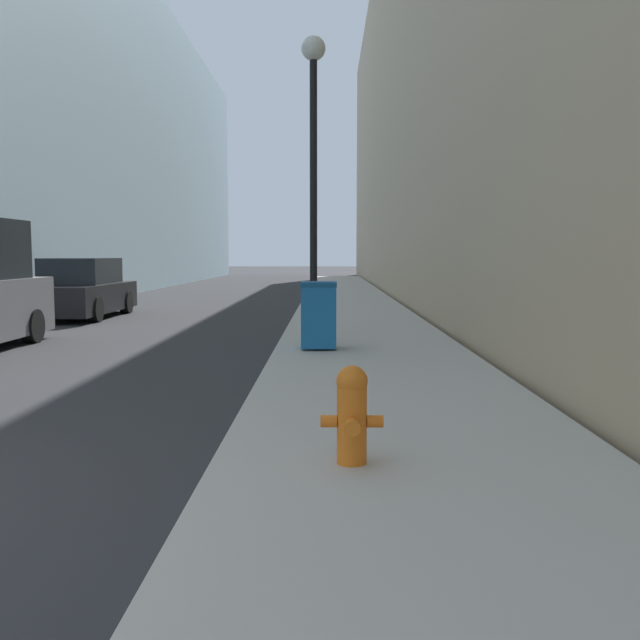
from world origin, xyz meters
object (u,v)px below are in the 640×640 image
fire_hydrant (352,412)px  parked_sedan_near (82,291)px  trash_bin (319,314)px  lamppost (313,143)px

fire_hydrant → parked_sedan_near: 15.25m
fire_hydrant → trash_bin: trash_bin is taller
lamppost → parked_sedan_near: (-6.25, 4.90, -3.08)m
trash_bin → lamppost: bearing=93.2°
fire_hydrant → trash_bin: bearing=92.9°
fire_hydrant → parked_sedan_near: size_ratio=0.16×
trash_bin → parked_sedan_near: size_ratio=0.24×
fire_hydrant → parked_sedan_near: parked_sedan_near is taller
lamppost → parked_sedan_near: size_ratio=1.26×
fire_hydrant → lamppost: size_ratio=0.13×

